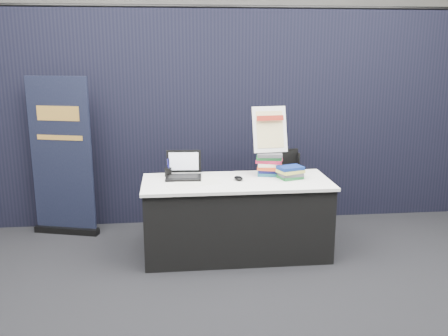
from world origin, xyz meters
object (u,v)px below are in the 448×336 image
(book_stack_short, at_px, (289,172))
(display_table, at_px, (236,218))
(book_stack_tall, at_px, (270,164))
(pullup_banner, at_px, (62,166))
(info_sign, at_px, (270,130))
(laptop, at_px, (183,171))
(stacking_chair, at_px, (284,190))

(book_stack_short, bearing_deg, display_table, -177.29)
(book_stack_tall, distance_m, pullup_banner, 2.22)
(display_table, xyz_separation_m, book_stack_tall, (0.35, 0.17, 0.49))
(info_sign, bearing_deg, laptop, 176.10)
(laptop, xyz_separation_m, info_sign, (0.86, 0.03, 0.39))
(laptop, relative_size, stacking_chair, 0.39)
(laptop, height_order, stacking_chair, laptop)
(book_stack_tall, height_order, stacking_chair, book_stack_tall)
(display_table, relative_size, book_stack_short, 7.03)
(stacking_chair, bearing_deg, book_stack_short, -111.31)
(book_stack_tall, bearing_deg, info_sign, 90.00)
(book_stack_tall, height_order, info_sign, info_sign)
(pullup_banner, distance_m, stacking_chair, 2.38)
(book_stack_short, bearing_deg, laptop, 171.85)
(book_stack_short, height_order, info_sign, info_sign)
(book_stack_tall, xyz_separation_m, book_stack_short, (0.17, -0.15, -0.05))
(book_stack_short, relative_size, stacking_chair, 0.28)
(book_stack_tall, distance_m, book_stack_short, 0.23)
(laptop, height_order, book_stack_tall, laptop)
(stacking_chair, bearing_deg, info_sign, -148.56)
(pullup_banner, bearing_deg, book_stack_short, -2.00)
(stacking_chair, bearing_deg, display_table, -158.21)
(info_sign, distance_m, pullup_banner, 2.25)
(display_table, bearing_deg, info_sign, 29.87)
(book_stack_short, bearing_deg, stacking_chair, 83.96)
(stacking_chair, bearing_deg, book_stack_tall, -144.89)
(info_sign, relative_size, pullup_banner, 0.27)
(book_stack_tall, relative_size, pullup_banner, 0.16)
(pullup_banner, bearing_deg, stacking_chair, 7.56)
(laptop, bearing_deg, display_table, -14.92)
(laptop, distance_m, book_stack_tall, 0.86)
(book_stack_tall, relative_size, info_sign, 0.59)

